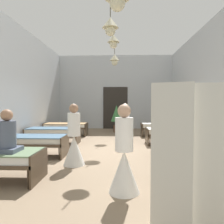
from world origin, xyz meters
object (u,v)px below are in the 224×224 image
at_px(potted_plant, 116,115).
at_px(patient_seated_secondary, 207,138).
at_px(bed_left_row_2, 53,131).
at_px(bed_right_row_2, 173,132).
at_px(nurse_far_aisle, 74,143).
at_px(nurse_near_aisle, 125,131).
at_px(bed_right_row_3, 163,126).
at_px(bed_right_row_0, 223,160).
at_px(privacy_screen, 212,166).
at_px(bed_left_row_3, 66,126).
at_px(bed_left_row_1, 32,141).
at_px(nurse_mid_aisle, 124,161).
at_px(patient_seated_primary, 7,136).
at_px(bed_right_row_1, 190,142).

bearing_deg(potted_plant, patient_seated_secondary, -76.01).
distance_m(bed_left_row_2, bed_right_row_2, 4.36).
bearing_deg(potted_plant, nurse_far_aisle, -98.99).
height_order(nurse_near_aisle, potted_plant, nurse_near_aisle).
distance_m(bed_right_row_3, potted_plant, 2.43).
relative_size(bed_right_row_3, potted_plant, 1.38).
relative_size(bed_right_row_0, potted_plant, 1.38).
bearing_deg(privacy_screen, bed_left_row_2, 126.13).
xyz_separation_m(nurse_near_aisle, nurse_far_aisle, (-1.28, -2.37, 0.00)).
bearing_deg(bed_left_row_3, patient_seated_secondary, -55.33).
height_order(bed_left_row_1, nurse_mid_aisle, nurse_mid_aisle).
xyz_separation_m(bed_right_row_2, patient_seated_primary, (-4.01, -3.85, 0.43)).
xyz_separation_m(patient_seated_secondary, potted_plant, (-1.74, 6.98, -0.00)).
xyz_separation_m(patient_seated_primary, potted_plant, (1.92, 6.92, -0.00)).
bearing_deg(nurse_far_aisle, bed_right_row_0, -144.49).
distance_m(bed_left_row_3, privacy_screen, 8.22).
bearing_deg(potted_plant, privacy_screen, -82.50).
height_order(bed_left_row_1, bed_right_row_1, same).
bearing_deg(nurse_near_aisle, bed_right_row_2, -21.44).
distance_m(bed_right_row_0, privacy_screen, 2.05).
bearing_deg(bed_right_row_0, patient_seated_primary, -179.30).
height_order(patient_seated_secondary, privacy_screen, privacy_screen).
xyz_separation_m(bed_right_row_3, nurse_near_aisle, (-1.72, -2.23, 0.09)).
bearing_deg(nurse_near_aisle, bed_left_row_2, 140.74).
bearing_deg(nurse_far_aisle, nurse_near_aisle, -62.59).
bearing_deg(patient_seated_secondary, bed_right_row_2, 84.87).
bearing_deg(bed_right_row_0, bed_right_row_3, 90.00).
bearing_deg(privacy_screen, nurse_far_aisle, 130.12).
distance_m(bed_right_row_1, nurse_far_aisle, 3.11).
relative_size(patient_seated_primary, patient_seated_secondary, 1.00).
bearing_deg(bed_right_row_3, bed_left_row_2, -156.46).
bearing_deg(bed_left_row_3, nurse_near_aisle, -40.18).
bearing_deg(bed_right_row_3, privacy_screen, -97.25).
bearing_deg(bed_right_row_1, bed_right_row_0, -90.00).
height_order(bed_right_row_3, potted_plant, potted_plant).
height_order(bed_right_row_1, patient_seated_primary, patient_seated_primary).
height_order(patient_seated_secondary, potted_plant, same).
bearing_deg(patient_seated_primary, bed_left_row_1, 100.18).
xyz_separation_m(bed_left_row_1, bed_left_row_2, (0.00, 1.90, 0.00)).
relative_size(nurse_far_aisle, potted_plant, 1.08).
relative_size(patient_seated_secondary, privacy_screen, 0.47).
relative_size(bed_right_row_1, bed_left_row_3, 1.00).
bearing_deg(bed_right_row_2, bed_left_row_1, -156.46).
xyz_separation_m(bed_right_row_3, patient_seated_secondary, (-0.35, -5.80, 0.43)).
relative_size(bed_right_row_0, bed_left_row_1, 1.00).
relative_size(bed_right_row_1, patient_seated_primary, 2.38).
relative_size(bed_right_row_1, potted_plant, 1.38).
bearing_deg(bed_right_row_1, nurse_mid_aisle, -127.91).
relative_size(bed_left_row_1, privacy_screen, 1.12).
bearing_deg(nurse_mid_aisle, bed_right_row_3, -52.39).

